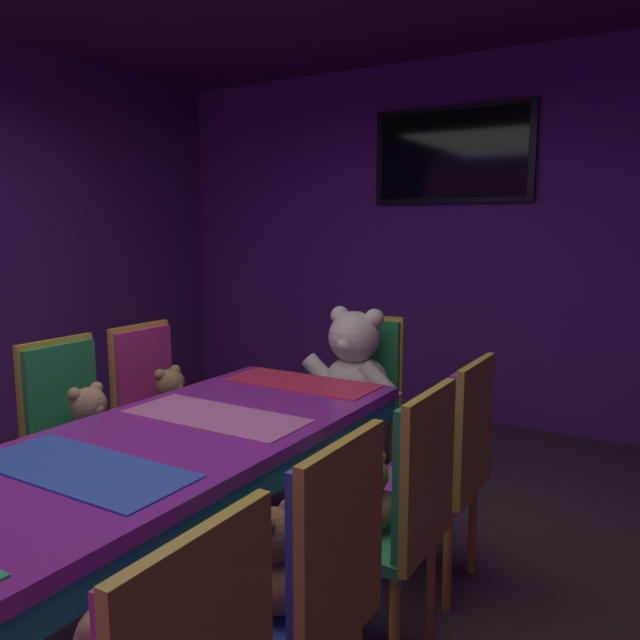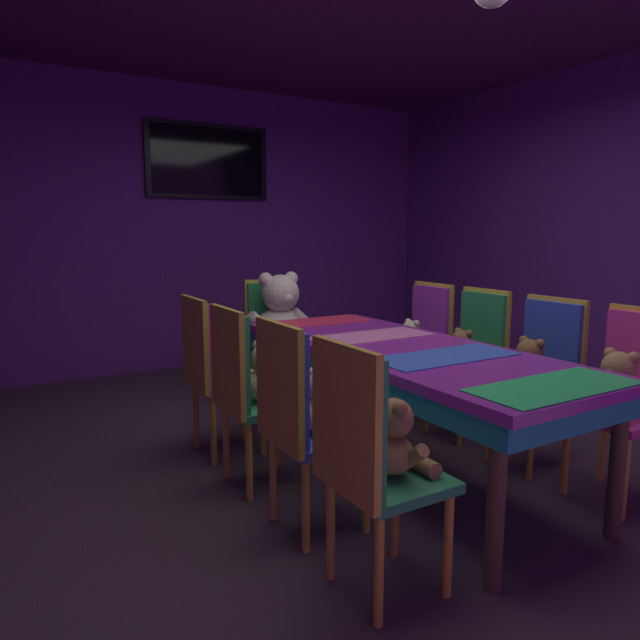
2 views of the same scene
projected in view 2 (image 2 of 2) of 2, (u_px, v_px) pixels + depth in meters
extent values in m
plane|color=#3F2D38|center=(401.00, 472.00, 3.28)|extent=(7.90, 7.90, 0.00)
cube|color=#59267F|center=(207.00, 228.00, 5.79)|extent=(5.20, 0.12, 2.80)
cube|color=purple|center=(404.00, 350.00, 3.17)|extent=(0.90, 2.31, 0.05)
cube|color=teal|center=(404.00, 363.00, 3.18)|extent=(0.88, 2.26, 0.10)
cylinder|color=#4C3826|center=(356.00, 368.00, 4.30)|extent=(0.07, 0.07, 0.69)
cylinder|color=#4C3826|center=(617.00, 464.00, 2.53)|extent=(0.07, 0.07, 0.69)
cylinder|color=#4C3826|center=(264.00, 382.00, 3.92)|extent=(0.07, 0.07, 0.69)
cylinder|color=#4C3826|center=(496.00, 506.00, 2.15)|extent=(0.07, 0.07, 0.69)
cube|color=green|center=(556.00, 386.00, 2.33)|extent=(0.77, 0.32, 0.01)
cube|color=blue|center=(445.00, 356.00, 2.88)|extent=(0.77, 0.32, 0.01)
cube|color=pink|center=(370.00, 336.00, 3.44)|extent=(0.77, 0.32, 0.01)
cube|color=#E52D4C|center=(316.00, 321.00, 4.00)|extent=(0.77, 0.32, 0.01)
cube|color=#268C4C|center=(389.00, 480.00, 2.15)|extent=(0.40, 0.40, 0.04)
cube|color=#268C4C|center=(350.00, 420.00, 2.02)|extent=(0.05, 0.38, 0.50)
cube|color=gold|center=(345.00, 421.00, 2.01)|extent=(0.03, 0.41, 0.55)
cylinder|color=gold|center=(395.00, 509.00, 2.40)|extent=(0.04, 0.04, 0.42)
cylinder|color=gold|center=(448.00, 545.00, 2.13)|extent=(0.04, 0.04, 0.42)
cylinder|color=gold|center=(331.00, 529.00, 2.24)|extent=(0.04, 0.04, 0.42)
cylinder|color=gold|center=(379.00, 570.00, 1.97)|extent=(0.04, 0.04, 0.42)
ellipsoid|color=olive|center=(389.00, 454.00, 2.13)|extent=(0.19, 0.19, 0.15)
sphere|color=olive|center=(394.00, 418.00, 2.12)|extent=(0.15, 0.15, 0.15)
sphere|color=#AE7747|center=(404.00, 419.00, 2.15)|extent=(0.06, 0.06, 0.06)
sphere|color=olive|center=(381.00, 400.00, 2.15)|extent=(0.06, 0.06, 0.06)
sphere|color=olive|center=(400.00, 408.00, 2.05)|extent=(0.06, 0.06, 0.06)
cylinder|color=olive|center=(383.00, 440.00, 2.23)|extent=(0.05, 0.13, 0.13)
cylinder|color=olive|center=(414.00, 457.00, 2.07)|extent=(0.05, 0.13, 0.13)
cylinder|color=olive|center=(406.00, 456.00, 2.25)|extent=(0.06, 0.14, 0.06)
cylinder|color=olive|center=(423.00, 465.00, 2.16)|extent=(0.06, 0.14, 0.06)
cube|color=#2D47B2|center=(319.00, 436.00, 2.61)|extent=(0.40, 0.40, 0.04)
cube|color=#2D47B2|center=(284.00, 384.00, 2.48)|extent=(0.05, 0.38, 0.50)
cube|color=gold|center=(279.00, 385.00, 2.47)|extent=(0.03, 0.41, 0.55)
cylinder|color=gold|center=(330.00, 464.00, 2.86)|extent=(0.04, 0.04, 0.42)
cylinder|color=gold|center=(367.00, 489.00, 2.59)|extent=(0.04, 0.04, 0.42)
cylinder|color=gold|center=(273.00, 478.00, 2.70)|extent=(0.04, 0.04, 0.42)
cylinder|color=gold|center=(306.00, 506.00, 2.43)|extent=(0.04, 0.04, 0.42)
ellipsoid|color=beige|center=(319.00, 415.00, 2.60)|extent=(0.18, 0.18, 0.15)
sphere|color=beige|center=(322.00, 387.00, 2.58)|extent=(0.15, 0.15, 0.15)
sphere|color=#FDDCAD|center=(331.00, 388.00, 2.61)|extent=(0.05, 0.05, 0.05)
sphere|color=beige|center=(313.00, 373.00, 2.61)|extent=(0.05, 0.05, 0.05)
sphere|color=beige|center=(325.00, 378.00, 2.52)|extent=(0.05, 0.05, 0.05)
cylinder|color=beige|center=(316.00, 406.00, 2.69)|extent=(0.05, 0.13, 0.12)
cylinder|color=beige|center=(337.00, 416.00, 2.53)|extent=(0.05, 0.13, 0.12)
cylinder|color=beige|center=(336.00, 418.00, 2.70)|extent=(0.06, 0.14, 0.06)
cylinder|color=beige|center=(347.00, 424.00, 2.62)|extent=(0.06, 0.14, 0.06)
cube|color=#268C4C|center=(264.00, 405.00, 3.08)|extent=(0.40, 0.40, 0.04)
cube|color=#268C4C|center=(231.00, 360.00, 2.95)|extent=(0.05, 0.38, 0.50)
cube|color=gold|center=(227.00, 361.00, 2.93)|extent=(0.03, 0.41, 0.55)
cylinder|color=gold|center=(278.00, 432.00, 3.33)|extent=(0.04, 0.04, 0.42)
cylinder|color=gold|center=(304.00, 449.00, 3.06)|extent=(0.04, 0.04, 0.42)
cylinder|color=gold|center=(226.00, 442.00, 3.17)|extent=(0.04, 0.04, 0.42)
cylinder|color=gold|center=(249.00, 462.00, 2.90)|extent=(0.04, 0.04, 0.42)
ellipsoid|color=tan|center=(263.00, 385.00, 3.06)|extent=(0.20, 0.20, 0.16)
sphere|color=tan|center=(266.00, 358.00, 3.05)|extent=(0.16, 0.16, 0.16)
sphere|color=tan|center=(275.00, 359.00, 3.08)|extent=(0.06, 0.06, 0.06)
sphere|color=tan|center=(258.00, 345.00, 3.08)|extent=(0.06, 0.06, 0.06)
sphere|color=tan|center=(268.00, 349.00, 2.98)|extent=(0.06, 0.06, 0.06)
cylinder|color=tan|center=(263.00, 377.00, 3.17)|extent=(0.06, 0.14, 0.14)
cylinder|color=tan|center=(279.00, 386.00, 2.99)|extent=(0.06, 0.14, 0.14)
cylinder|color=tan|center=(281.00, 389.00, 3.18)|extent=(0.07, 0.15, 0.07)
cylinder|color=tan|center=(290.00, 394.00, 3.09)|extent=(0.07, 0.15, 0.07)
cube|color=#CC338C|center=(228.00, 383.00, 3.53)|extent=(0.40, 0.40, 0.04)
cube|color=#CC338C|center=(198.00, 343.00, 3.39)|extent=(0.05, 0.38, 0.50)
cube|color=gold|center=(195.00, 343.00, 3.38)|extent=(0.03, 0.41, 0.55)
cylinder|color=gold|center=(243.00, 408.00, 3.78)|extent=(0.04, 0.04, 0.42)
cylinder|color=gold|center=(263.00, 422.00, 3.50)|extent=(0.04, 0.04, 0.42)
cylinder|color=gold|center=(196.00, 416.00, 3.62)|extent=(0.04, 0.04, 0.42)
cylinder|color=gold|center=(213.00, 431.00, 3.34)|extent=(0.04, 0.04, 0.42)
ellipsoid|color=#9E7247|center=(228.00, 366.00, 3.51)|extent=(0.19, 0.19, 0.15)
sphere|color=#9E7247|center=(230.00, 344.00, 3.50)|extent=(0.15, 0.15, 0.15)
sphere|color=tan|center=(238.00, 345.00, 3.52)|extent=(0.06, 0.06, 0.06)
sphere|color=#9E7247|center=(223.00, 334.00, 3.53)|extent=(0.06, 0.06, 0.06)
sphere|color=#9E7247|center=(230.00, 337.00, 3.43)|extent=(0.06, 0.06, 0.06)
cylinder|color=#9E7247|center=(228.00, 360.00, 3.61)|extent=(0.05, 0.14, 0.13)
cylinder|color=#9E7247|center=(240.00, 366.00, 3.44)|extent=(0.05, 0.14, 0.13)
cylinder|color=#9E7247|center=(243.00, 370.00, 3.62)|extent=(0.07, 0.14, 0.07)
cylinder|color=#9E7247|center=(250.00, 374.00, 3.54)|extent=(0.07, 0.14, 0.07)
cube|color=#CC338C|center=(617.00, 417.00, 2.88)|extent=(0.40, 0.40, 0.04)
cylinder|color=gold|center=(603.00, 444.00, 3.13)|extent=(0.04, 0.04, 0.42)
cylinder|color=gold|center=(566.00, 456.00, 2.97)|extent=(0.04, 0.04, 0.42)
cylinder|color=gold|center=(624.00, 478.00, 2.70)|extent=(0.04, 0.04, 0.42)
ellipsoid|color=#9E7247|center=(618.00, 396.00, 2.86)|extent=(0.20, 0.20, 0.16)
sphere|color=#9E7247|center=(619.00, 368.00, 2.83)|extent=(0.16, 0.16, 0.16)
sphere|color=tan|center=(612.00, 372.00, 2.81)|extent=(0.06, 0.06, 0.06)
sphere|color=#9E7247|center=(634.00, 358.00, 2.78)|extent=(0.06, 0.06, 0.06)
sphere|color=#9E7247|center=(610.00, 353.00, 2.88)|extent=(0.06, 0.06, 0.06)
cylinder|color=#9E7247|center=(634.00, 399.00, 2.75)|extent=(0.06, 0.14, 0.14)
cylinder|color=#9E7247|center=(595.00, 389.00, 2.93)|extent=(0.06, 0.14, 0.14)
cylinder|color=#9E7247|center=(612.00, 414.00, 2.76)|extent=(0.07, 0.15, 0.07)
cylinder|color=#9E7247|center=(591.00, 408.00, 2.85)|extent=(0.07, 0.15, 0.07)
cube|color=#2D47B2|center=(529.00, 392.00, 3.34)|extent=(0.40, 0.40, 0.04)
cube|color=#2D47B2|center=(552.00, 343.00, 3.39)|extent=(0.05, 0.38, 0.50)
cube|color=gold|center=(554.00, 343.00, 3.40)|extent=(0.03, 0.41, 0.55)
cylinder|color=gold|center=(523.00, 417.00, 3.59)|extent=(0.04, 0.04, 0.42)
cylinder|color=gold|center=(568.00, 432.00, 3.32)|extent=(0.04, 0.04, 0.42)
cylinder|color=gold|center=(487.00, 426.00, 3.43)|extent=(0.04, 0.04, 0.42)
cylinder|color=gold|center=(531.00, 443.00, 3.16)|extent=(0.04, 0.04, 0.42)
ellipsoid|color=brown|center=(530.00, 374.00, 3.32)|extent=(0.19, 0.19, 0.15)
sphere|color=brown|center=(529.00, 352.00, 3.29)|extent=(0.15, 0.15, 0.15)
sphere|color=#99663C|center=(523.00, 355.00, 3.27)|extent=(0.06, 0.06, 0.06)
sphere|color=brown|center=(540.00, 344.00, 3.24)|extent=(0.06, 0.06, 0.06)
sphere|color=brown|center=(524.00, 341.00, 3.34)|extent=(0.06, 0.06, 0.06)
cylinder|color=brown|center=(539.00, 376.00, 3.22)|extent=(0.05, 0.13, 0.12)
cylinder|color=brown|center=(513.00, 369.00, 3.38)|extent=(0.05, 0.13, 0.12)
cylinder|color=brown|center=(522.00, 388.00, 3.23)|extent=(0.06, 0.14, 0.06)
cylinder|color=brown|center=(508.00, 384.00, 3.31)|extent=(0.06, 0.14, 0.06)
cube|color=#268C4C|center=(462.00, 371.00, 3.82)|extent=(0.40, 0.40, 0.04)
cube|color=#268C4C|center=(483.00, 329.00, 3.87)|extent=(0.05, 0.38, 0.50)
cube|color=gold|center=(485.00, 329.00, 3.88)|extent=(0.03, 0.41, 0.55)
cylinder|color=gold|center=(461.00, 395.00, 4.08)|extent=(0.04, 0.04, 0.42)
cylinder|color=gold|center=(495.00, 407.00, 3.80)|extent=(0.04, 0.04, 0.42)
cylinder|color=gold|center=(427.00, 402.00, 3.92)|extent=(0.04, 0.04, 0.42)
cylinder|color=gold|center=(460.00, 414.00, 3.64)|extent=(0.04, 0.04, 0.42)
ellipsoid|color=brown|center=(462.00, 357.00, 3.81)|extent=(0.17, 0.17, 0.13)
sphere|color=brown|center=(462.00, 340.00, 3.78)|extent=(0.13, 0.13, 0.13)
sphere|color=#99663C|center=(456.00, 342.00, 3.76)|extent=(0.05, 0.05, 0.05)
sphere|color=brown|center=(469.00, 334.00, 3.74)|extent=(0.05, 0.05, 0.05)
sphere|color=brown|center=(458.00, 331.00, 3.83)|extent=(0.05, 0.05, 0.05)
cylinder|color=brown|center=(468.00, 358.00, 3.72)|extent=(0.05, 0.12, 0.11)
cylinder|color=brown|center=(450.00, 354.00, 3.86)|extent=(0.05, 0.12, 0.11)
cylinder|color=brown|center=(455.00, 367.00, 3.72)|extent=(0.06, 0.13, 0.06)
cylinder|color=brown|center=(445.00, 365.00, 3.80)|extent=(0.06, 0.13, 0.06)
cube|color=purple|center=(411.00, 357.00, 4.27)|extent=(0.40, 0.40, 0.04)
cube|color=purple|center=(431.00, 319.00, 4.31)|extent=(0.05, 0.38, 0.50)
cube|color=gold|center=(433.00, 319.00, 4.32)|extent=(0.03, 0.41, 0.55)
cylinder|color=gold|center=(413.00, 379.00, 4.52)|extent=(0.04, 0.04, 0.42)
cylinder|color=gold|center=(441.00, 388.00, 4.24)|extent=(0.04, 0.04, 0.42)
cylinder|color=gold|center=(381.00, 384.00, 4.36)|extent=(0.04, 0.04, 0.42)
cylinder|color=gold|center=(407.00, 395.00, 4.08)|extent=(0.04, 0.04, 0.42)
ellipsoid|color=beige|center=(412.00, 345.00, 4.25)|extent=(0.16, 0.16, 0.13)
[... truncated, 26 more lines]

